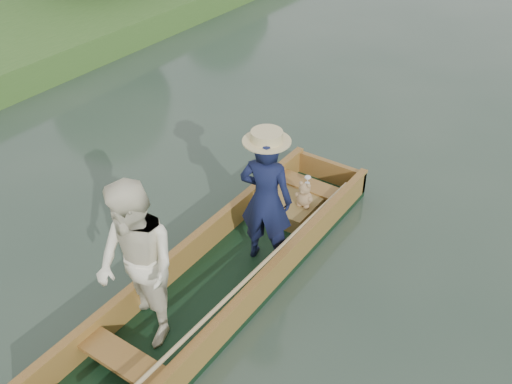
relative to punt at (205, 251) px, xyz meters
The scene contains 2 objects.
ground 0.72m from the punt, 75.75° to the left, with size 120.00×120.00×0.00m, color #283D30.
punt is the anchor object (origin of this frame).
Camera 1 is at (2.98, -3.78, 4.65)m, focal length 40.00 mm.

